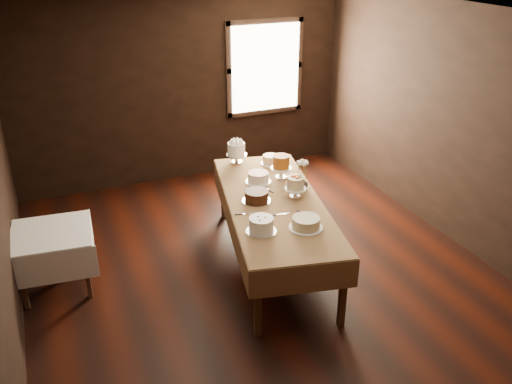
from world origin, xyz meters
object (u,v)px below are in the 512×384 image
(cake_meringue, at_px, (236,153))
(cake_server_e, at_px, (250,213))
(cake_chocolate, at_px, (256,196))
(cake_caramel, at_px, (281,168))
(cake_speckled, at_px, (270,160))
(cake_lattice, at_px, (258,178))
(cake_cream, at_px, (306,223))
(display_table, at_px, (274,205))
(cake_flowers, at_px, (295,188))
(cake_server_d, at_px, (297,187))
(flower_vase, at_px, (302,183))
(cake_server_a, at_px, (283,214))
(cake_swirl, at_px, (261,225))
(cake_server_c, at_px, (266,187))
(cake_server_b, at_px, (312,215))
(side_table, at_px, (51,238))

(cake_meringue, relative_size, cake_server_e, 1.16)
(cake_server_e, bearing_deg, cake_chocolate, 67.00)
(cake_caramel, bearing_deg, cake_speckled, 82.27)
(cake_lattice, xyz_separation_m, cake_cream, (0.01, -1.20, 0.00))
(display_table, bearing_deg, cake_flowers, -3.14)
(cake_chocolate, distance_m, cake_server_d, 0.61)
(cake_lattice, height_order, cake_server_d, cake_lattice)
(cake_lattice, distance_m, flower_vase, 0.53)
(cake_server_a, xyz_separation_m, cake_server_d, (0.44, 0.55, 0.00))
(cake_caramel, bearing_deg, flower_vase, -76.38)
(cake_meringue, bearing_deg, cake_cream, -89.02)
(cake_meringue, xyz_separation_m, cake_swirl, (-0.41, -1.76, -0.05))
(cake_caramel, bearing_deg, cake_flowers, -97.96)
(cake_server_c, bearing_deg, cake_swirl, 147.86)
(display_table, height_order, cake_lattice, cake_lattice)
(cake_flowers, bearing_deg, cake_server_b, -94.22)
(cake_flowers, relative_size, cake_server_d, 1.05)
(side_table, relative_size, cake_server_d, 3.64)
(cake_swirl, relative_size, cake_server_b, 1.30)
(cake_swirl, relative_size, cake_server_a, 1.30)
(cake_speckled, relative_size, cake_chocolate, 0.81)
(cake_chocolate, relative_size, cake_swirl, 1.05)
(cake_server_a, xyz_separation_m, cake_server_c, (0.10, 0.68, 0.00))
(side_table, distance_m, cake_caramel, 2.68)
(cake_server_c, bearing_deg, cake_flowers, -156.83)
(display_table, xyz_separation_m, cake_meringue, (0.00, 1.17, 0.19))
(side_table, xyz_separation_m, cake_caramel, (2.66, 0.05, 0.34))
(cake_server_b, distance_m, cake_server_c, 0.83)
(side_table, xyz_separation_m, cake_server_b, (2.55, -0.94, 0.21))
(cake_chocolate, relative_size, cake_server_d, 1.36)
(cake_swirl, distance_m, cake_server_a, 0.45)
(cake_caramel, distance_m, cake_server_e, 0.99)
(cake_chocolate, xyz_separation_m, cake_server_a, (0.14, -0.38, -0.05))
(display_table, relative_size, flower_vase, 19.10)
(cake_meringue, xyz_separation_m, cake_server_e, (-0.36, -1.36, -0.12))
(side_table, height_order, cake_swirl, cake_swirl)
(cake_speckled, distance_m, cake_server_a, 1.37)
(cake_server_d, bearing_deg, cake_cream, -123.53)
(display_table, xyz_separation_m, cake_lattice, (0.03, 0.51, 0.11))
(cake_server_b, xyz_separation_m, flower_vase, (0.20, 0.61, 0.07))
(cake_chocolate, bearing_deg, cake_caramel, 42.22)
(cake_server_b, xyz_separation_m, cake_server_d, (0.18, 0.68, 0.00))
(cake_lattice, relative_size, flower_vase, 2.14)
(cake_chocolate, height_order, cake_cream, cake_chocolate)
(cake_meringue, height_order, cake_swirl, cake_meringue)
(cake_speckled, xyz_separation_m, cake_caramel, (-0.06, -0.45, 0.07))
(side_table, xyz_separation_m, cake_cream, (2.37, -1.16, 0.27))
(cake_swirl, relative_size, cake_server_c, 1.30)
(display_table, height_order, cake_server_d, cake_server_d)
(cake_server_b, xyz_separation_m, cake_server_c, (-0.17, 0.81, 0.00))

